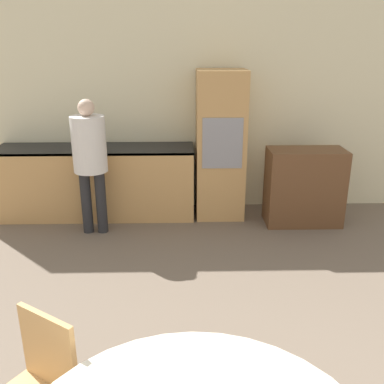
% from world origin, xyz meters
% --- Properties ---
extents(wall_back, '(6.48, 0.05, 2.60)m').
position_xyz_m(wall_back, '(0.00, 5.49, 1.30)').
color(wall_back, beige).
rests_on(wall_back, ground_plane).
extents(kitchen_counter, '(2.44, 0.60, 0.89)m').
position_xyz_m(kitchen_counter, '(-1.17, 5.15, 0.46)').
color(kitchen_counter, tan).
rests_on(kitchen_counter, ground_plane).
extents(oven_unit, '(0.59, 0.59, 1.82)m').
position_xyz_m(oven_unit, '(0.39, 5.16, 0.91)').
color(oven_unit, tan).
rests_on(oven_unit, ground_plane).
extents(sideboard, '(0.91, 0.45, 0.93)m').
position_xyz_m(sideboard, '(1.39, 4.84, 0.46)').
color(sideboard, brown).
rests_on(sideboard, ground_plane).
extents(person_standing, '(0.38, 0.38, 1.55)m').
position_xyz_m(person_standing, '(-1.11, 4.62, 0.95)').
color(person_standing, '#262628').
rests_on(person_standing, ground_plane).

